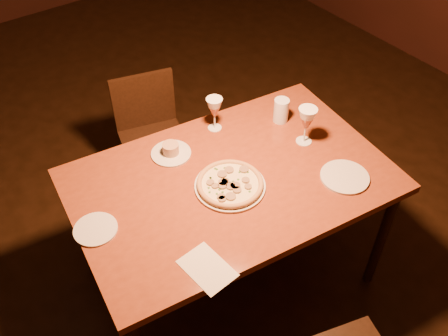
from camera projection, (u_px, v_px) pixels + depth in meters
floor at (171, 269)px, 2.88m from camera, size 7.00×7.00×0.00m
dining_table at (231, 188)px, 2.36m from camera, size 1.56×1.11×0.78m
chair_far at (151, 132)px, 3.06m from camera, size 0.47×0.47×0.79m
pizza_plate at (230, 184)px, 2.25m from camera, size 0.32×0.32×0.04m
ramekin_saucer at (171, 151)px, 2.41m from camera, size 0.20×0.20×0.06m
wine_glass_far at (215, 114)px, 2.50m from camera, size 0.08×0.08×0.18m
wine_glass_right at (306, 126)px, 2.42m from camera, size 0.09×0.09×0.20m
water_tumbler at (281, 110)px, 2.57m from camera, size 0.08×0.08×0.13m
side_plate_left at (96, 229)px, 2.08m from camera, size 0.18×0.18×0.01m
side_plate_near at (345, 177)px, 2.30m from camera, size 0.23×0.23×0.01m
menu_card at (207, 268)px, 1.95m from camera, size 0.17×0.23×0.00m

